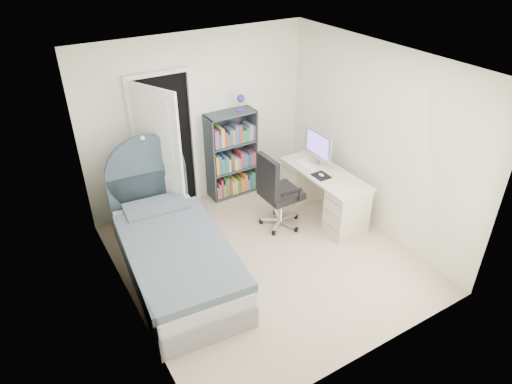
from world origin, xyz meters
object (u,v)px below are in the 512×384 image
desk (323,191)px  office_chair (276,189)px  nightstand (140,198)px  floor_lamp (146,193)px  bookcase (232,157)px  bed (174,252)px

desk → office_chair: bearing=173.2°
nightstand → office_chair: bearing=-34.8°
floor_lamp → bookcase: size_ratio=0.90×
nightstand → floor_lamp: (0.04, -0.24, 0.20)m
bookcase → floor_lamp: bearing=-169.2°
floor_lamp → bookcase: 1.49m
floor_lamp → desk: floor_lamp is taller
office_chair → desk: bearing=-6.8°
bed → nightstand: bed is taller
bookcase → desk: (0.82, -1.21, -0.24)m
nightstand → desk: 2.60m
office_chair → floor_lamp: bearing=151.1°
nightstand → bookcase: bookcase is taller
floor_lamp → office_chair: (1.52, -0.84, 0.03)m
desk → office_chair: 0.80m
bed → desk: bearing=2.5°
desk → bed: bearing=-177.5°
bookcase → office_chair: (0.06, -1.12, -0.00)m
office_chair → bed: bearing=-173.0°
bed → bookcase: bookcase is taller
floor_lamp → bookcase: bearing=10.8°
bookcase → office_chair: size_ratio=1.42×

